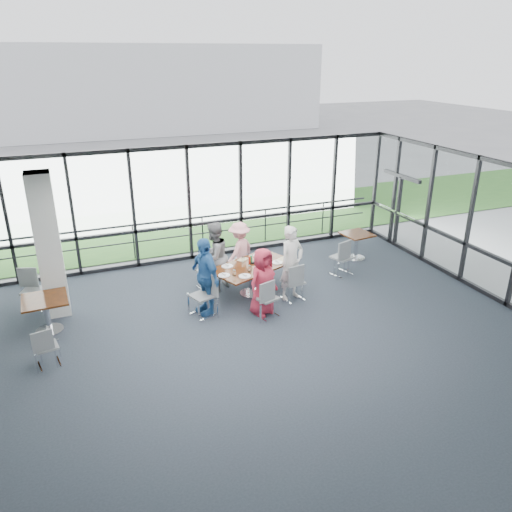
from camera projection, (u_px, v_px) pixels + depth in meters
name	position (u px, v px, depth m)	size (l,w,h in m)	color
floor	(258.00, 348.00, 9.88)	(12.00, 10.00, 0.02)	#212A32
ceiling	(258.00, 190.00, 8.66)	(12.00, 10.00, 0.04)	silver
wall_front	(446.00, 465.00, 4.97)	(12.00, 0.10, 3.20)	silver
curtain_wall_back	(189.00, 204.00, 13.56)	(12.00, 0.10, 3.20)	white
curtain_wall_right	(502.00, 234.00, 11.33)	(0.10, 10.00, 3.20)	white
exit_door	(398.00, 212.00, 14.76)	(0.12, 1.60, 2.10)	black
structural_column	(49.00, 246.00, 10.61)	(0.50, 0.50, 3.20)	silver
apron	(157.00, 211.00, 18.47)	(80.00, 70.00, 0.02)	gray
grass_strip	(169.00, 226.00, 16.74)	(80.00, 5.00, 0.01)	#2A5925
hangar_main	(148.00, 87.00, 37.62)	(24.00, 10.00, 6.00)	silver
guard_rail	(186.00, 235.00, 14.50)	(0.06, 0.06, 12.00)	#2D2D33
main_table	(251.00, 270.00, 11.85)	(2.21, 1.73, 0.75)	#381C0D
side_table_left	(45.00, 304.00, 10.24)	(0.92, 0.92, 0.75)	#381C0D
side_table_right	(357.00, 238.00, 13.93)	(0.84, 0.84, 0.75)	#381C0D
diner_near_left	(263.00, 282.00, 10.90)	(0.75, 0.49, 1.54)	#AA2439
diner_near_right	(292.00, 263.00, 11.55)	(0.65, 0.48, 1.79)	silver
diner_far_left	(214.00, 257.00, 11.99)	(0.84, 0.52, 1.73)	slate
diner_far_right	(240.00, 251.00, 12.67)	(0.97, 0.50, 1.50)	#FCA2A8
diner_end	(205.00, 276.00, 10.91)	(1.04, 0.57, 1.77)	#265897
chair_main_nl	(267.00, 298.00, 10.89)	(0.44, 0.44, 0.90)	slate
chair_main_nr	(293.00, 282.00, 11.64)	(0.45, 0.45, 0.92)	slate
chair_main_fl	(208.00, 271.00, 12.20)	(0.45, 0.45, 0.92)	slate
chair_main_fr	(240.00, 260.00, 12.98)	(0.41, 0.41, 0.83)	slate
chair_main_end	(203.00, 296.00, 10.93)	(0.47, 0.47, 0.96)	slate
chair_spare_la	(46.00, 347.00, 9.18)	(0.39, 0.39, 0.80)	slate
chair_spare_lb	(33.00, 290.00, 11.21)	(0.45, 0.45, 0.92)	slate
chair_spare_r	(342.00, 257.00, 12.94)	(0.48, 0.48, 0.98)	slate
plate_nl	(245.00, 276.00, 11.21)	(0.28, 0.28, 0.01)	white
plate_nr	(277.00, 262.00, 11.94)	(0.26, 0.26, 0.01)	white
plate_fl	(227.00, 266.00, 11.74)	(0.27, 0.27, 0.01)	white
plate_fr	(258.00, 256.00, 12.35)	(0.24, 0.24, 0.01)	white
plate_end	(224.00, 275.00, 11.25)	(0.27, 0.27, 0.01)	white
tumbler_a	(250.00, 269.00, 11.43)	(0.07, 0.07, 0.15)	white
tumbler_b	(265.00, 262.00, 11.79)	(0.07, 0.07, 0.14)	white
tumbler_c	(243.00, 259.00, 11.97)	(0.07, 0.07, 0.13)	white
tumbler_d	(234.00, 273.00, 11.22)	(0.07, 0.07, 0.14)	white
menu_a	(261.00, 271.00, 11.47)	(0.30, 0.21, 0.00)	silver
menu_b	(283.00, 259.00, 12.16)	(0.31, 0.22, 0.00)	silver
menu_c	(243.00, 259.00, 12.14)	(0.28, 0.20, 0.00)	silver
condiment_caddy	(252.00, 263.00, 11.89)	(0.10, 0.07, 0.04)	black
ketchup_bottle	(250.00, 260.00, 11.87)	(0.06, 0.06, 0.18)	#A12312
green_bottle	(251.00, 260.00, 11.87)	(0.05, 0.05, 0.20)	#1B7539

